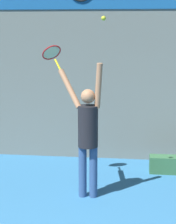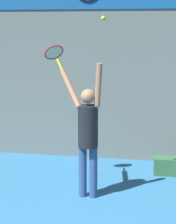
{
  "view_description": "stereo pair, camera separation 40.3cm",
  "coord_description": "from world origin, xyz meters",
  "px_view_note": "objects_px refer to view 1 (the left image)",
  "views": [
    {
      "loc": [
        0.62,
        -3.07,
        2.7
      ],
      "look_at": [
        -0.11,
        3.08,
        1.41
      ],
      "focal_mm": 65.0,
      "sensor_mm": 36.0,
      "label": 1
    },
    {
      "loc": [
        1.02,
        -3.01,
        2.7
      ],
      "look_at": [
        -0.11,
        3.08,
        1.41
      ],
      "focal_mm": 65.0,
      "sensor_mm": 36.0,
      "label": 2
    }
  ],
  "objects_px": {
    "water_bottle": "(170,164)",
    "tennis_player": "(88,131)",
    "tennis_racket": "(52,54)",
    "equipment_bag": "(170,165)",
    "tennis_ball": "(103,18)"
  },
  "relations": [
    {
      "from": "water_bottle",
      "to": "tennis_player",
      "type": "bearing_deg",
      "value": -134.99
    },
    {
      "from": "tennis_racket",
      "to": "tennis_player",
      "type": "bearing_deg",
      "value": -36.06
    },
    {
      "from": "tennis_player",
      "to": "tennis_racket",
      "type": "bearing_deg",
      "value": 143.94
    },
    {
      "from": "tennis_player",
      "to": "equipment_bag",
      "type": "xyz_separation_m",
      "value": [
        1.43,
        1.27,
        -0.94
      ]
    },
    {
      "from": "tennis_ball",
      "to": "equipment_bag",
      "type": "relative_size",
      "value": 0.09
    },
    {
      "from": "tennis_racket",
      "to": "tennis_ball",
      "type": "bearing_deg",
      "value": -29.1
    },
    {
      "from": "tennis_player",
      "to": "water_bottle",
      "type": "relative_size",
      "value": 7.91
    },
    {
      "from": "tennis_player",
      "to": "equipment_bag",
      "type": "bearing_deg",
      "value": 41.56
    },
    {
      "from": "tennis_ball",
      "to": "water_bottle",
      "type": "bearing_deg",
      "value": 50.65
    },
    {
      "from": "tennis_ball",
      "to": "water_bottle",
      "type": "distance_m",
      "value": 3.3
    },
    {
      "from": "tennis_player",
      "to": "water_bottle",
      "type": "bearing_deg",
      "value": 45.01
    },
    {
      "from": "tennis_player",
      "to": "water_bottle",
      "type": "xyz_separation_m",
      "value": [
        1.44,
        1.44,
        -0.97
      ]
    },
    {
      "from": "equipment_bag",
      "to": "tennis_player",
      "type": "bearing_deg",
      "value": -138.44
    },
    {
      "from": "tennis_player",
      "to": "tennis_racket",
      "type": "height_order",
      "value": "tennis_racket"
    },
    {
      "from": "tennis_player",
      "to": "tennis_racket",
      "type": "distance_m",
      "value": 1.43
    }
  ]
}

